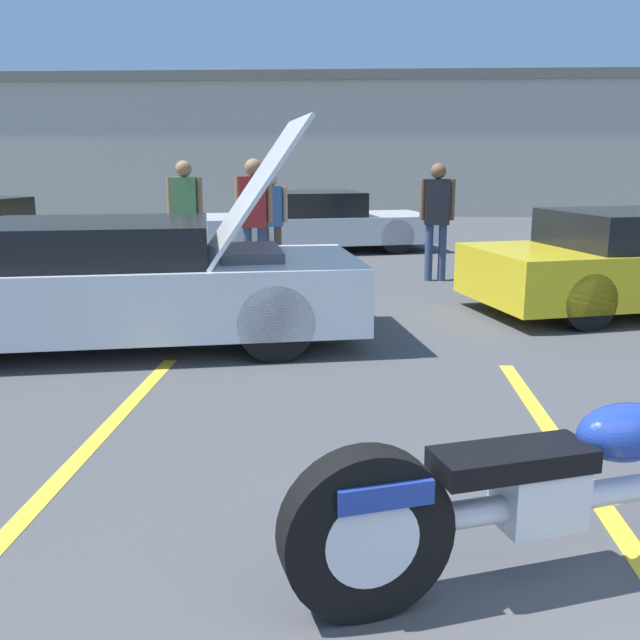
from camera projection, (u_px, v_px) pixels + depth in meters
name	position (u px, v px, depth m)	size (l,w,h in m)	color
parking_stripe_foreground	(53.00, 486.00, 4.08)	(0.12, 5.17, 0.01)	yellow
parking_stripe_middle	(599.00, 500.00, 3.91)	(0.12, 5.17, 0.01)	yellow
far_building	(411.00, 141.00, 23.72)	(32.00, 4.20, 4.40)	#B2AD9E
motorcycle	(564.00, 489.00, 3.12)	(2.49, 1.09, 1.00)	black
show_car_hood_open	(121.00, 282.00, 7.08)	(5.05, 2.89, 2.22)	white
parked_car_mid_left_row	(315.00, 222.00, 14.17)	(4.80, 3.01, 1.17)	silver
spectator_near_motorcycle	(271.00, 215.00, 11.11)	(0.52, 0.21, 1.61)	brown
spectator_by_show_car	(437.00, 211.00, 10.62)	(0.52, 0.23, 1.75)	#38476B
spectator_midground	(254.00, 212.00, 9.89)	(0.52, 0.24, 1.82)	#38476B
spectator_far_lot	(185.00, 211.00, 10.36)	(0.52, 0.23, 1.79)	#333338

